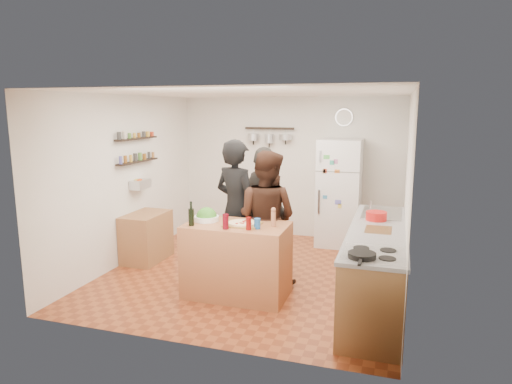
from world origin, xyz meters
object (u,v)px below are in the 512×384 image
(prep_island, at_px, (237,260))
(person_back, at_px, (264,209))
(salt_canister, at_px, (257,224))
(wall_clock, at_px, (344,117))
(person_left, at_px, (237,209))
(person_center, at_px, (266,218))
(skillet, at_px, (362,255))
(red_bowl, at_px, (376,216))
(pepper_mill, at_px, (273,219))
(wine_bottle, at_px, (191,217))
(fridge, at_px, (339,193))
(salad_bowl, at_px, (207,218))
(counter_run, at_px, (377,268))
(side_table, at_px, (147,237))

(prep_island, height_order, person_back, person_back)
(salt_canister, height_order, wall_clock, wall_clock)
(person_left, bearing_deg, wall_clock, -94.67)
(person_center, distance_m, skillet, 1.94)
(red_bowl, bearing_deg, person_left, -178.11)
(person_back, relative_size, wall_clock, 5.92)
(pepper_mill, bearing_deg, person_center, 115.55)
(wine_bottle, xyz_separation_m, person_center, (0.72, 0.76, -0.13))
(wine_bottle, bearing_deg, red_bowl, 23.28)
(person_left, xyz_separation_m, person_back, (0.27, 0.39, -0.06))
(person_center, relative_size, skillet, 6.73)
(prep_island, distance_m, fridge, 2.75)
(salad_bowl, xyz_separation_m, red_bowl, (2.03, 0.64, 0.03))
(wine_bottle, bearing_deg, salad_bowl, 73.50)
(counter_run, bearing_deg, pepper_mill, -170.47)
(wall_clock, bearing_deg, person_back, -115.06)
(fridge, distance_m, side_table, 3.23)
(salt_canister, xyz_separation_m, person_center, (-0.08, 0.66, -0.09))
(pepper_mill, distance_m, red_bowl, 1.33)
(salt_canister, relative_size, fridge, 0.07)
(person_center, xyz_separation_m, person_back, (-0.18, 0.48, 0.00))
(wine_bottle, xyz_separation_m, person_left, (0.27, 0.85, -0.06))
(red_bowl, distance_m, side_table, 3.45)
(person_left, xyz_separation_m, counter_run, (1.89, -0.37, -0.50))
(person_center, height_order, wall_clock, wall_clock)
(wall_clock, bearing_deg, salad_bowl, -115.18)
(person_left, height_order, person_center, person_left)
(person_left, height_order, person_back, person_left)
(counter_run, xyz_separation_m, red_bowl, (-0.05, 0.44, 0.52))
(counter_run, relative_size, side_table, 3.29)
(wine_bottle, bearing_deg, fridge, 63.02)
(person_back, bearing_deg, red_bowl, -150.38)
(pepper_mill, bearing_deg, prep_island, -173.66)
(wine_bottle, xyz_separation_m, red_bowl, (2.11, 0.91, -0.04))
(person_back, bearing_deg, salt_canister, 144.34)
(pepper_mill, bearing_deg, wine_bottle, -164.13)
(person_center, height_order, counter_run, person_center)
(salt_canister, relative_size, red_bowl, 0.47)
(wine_bottle, height_order, skillet, wine_bottle)
(wine_bottle, xyz_separation_m, wall_clock, (1.41, 3.10, 1.14))
(red_bowl, relative_size, fridge, 0.14)
(person_center, height_order, fridge, fridge)
(salt_canister, bearing_deg, person_center, 97.13)
(pepper_mill, height_order, fridge, fridge)
(salt_canister, relative_size, counter_run, 0.05)
(salt_canister, bearing_deg, person_left, 125.28)
(side_table, bearing_deg, pepper_mill, -19.69)
(prep_island, xyz_separation_m, person_back, (0.04, 1.02, 0.43))
(salad_bowl, xyz_separation_m, counter_run, (2.08, 0.20, -0.49))
(person_left, bearing_deg, salt_canister, 147.45)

